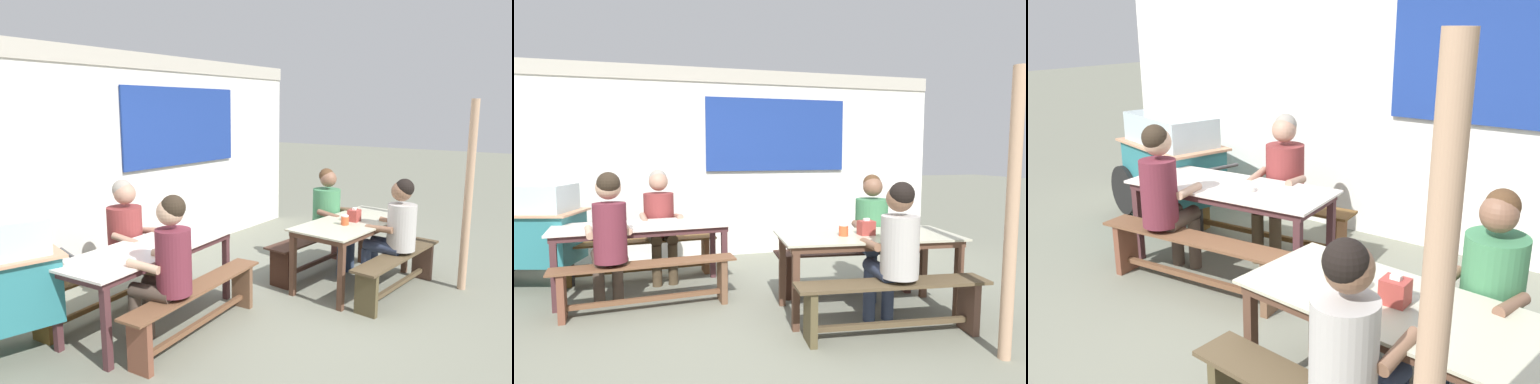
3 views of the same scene
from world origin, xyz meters
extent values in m
plane|color=slate|center=(0.00, 0.00, 0.00)|extent=(40.00, 40.00, 0.00)
cube|color=white|center=(0.00, 2.40, 1.26)|extent=(7.07, 0.12, 2.51)
cube|color=navy|center=(1.01, 2.31, 1.78)|extent=(2.10, 0.03, 1.05)
cube|color=silver|center=(-0.89, 0.94, 0.74)|extent=(1.87, 0.87, 0.02)
cube|color=#4B2A2D|center=(-0.89, 0.94, 0.70)|extent=(1.79, 0.80, 0.06)
cube|color=#4B2A2D|center=(-0.09, 1.30, 0.34)|extent=(0.06, 0.06, 0.67)
cube|color=#4B2A2D|center=(-0.04, 0.71, 0.34)|extent=(0.06, 0.06, 0.67)
cube|color=#4B2A2D|center=(-1.74, 1.16, 0.34)|extent=(0.06, 0.06, 0.67)
cube|color=#4B2A2D|center=(-1.69, 0.57, 0.34)|extent=(0.06, 0.06, 0.67)
cube|color=#BBB89E|center=(1.18, -0.20, 0.74)|extent=(1.74, 0.89, 0.02)
cube|color=brown|center=(1.18, -0.20, 0.70)|extent=(1.65, 0.82, 0.06)
cube|color=brown|center=(0.46, 0.18, 0.34)|extent=(0.07, 0.07, 0.67)
cube|color=brown|center=(0.40, -0.43, 0.34)|extent=(0.07, 0.07, 0.67)
cube|color=brown|center=(-0.93, 1.49, 0.46)|extent=(1.83, 0.44, 0.02)
cube|color=brown|center=(-0.15, 1.56, 0.22)|extent=(0.08, 0.24, 0.45)
cube|color=brown|center=(-1.72, 1.42, 0.22)|extent=(0.08, 0.24, 0.45)
cube|color=brown|center=(-0.93, 1.49, 0.11)|extent=(1.53, 0.18, 0.04)
cube|color=brown|center=(-0.84, 0.39, 0.46)|extent=(1.74, 0.41, 0.02)
cube|color=brown|center=(-0.10, 0.45, 0.22)|extent=(0.08, 0.22, 0.45)
cube|color=brown|center=(-1.58, 0.32, 0.22)|extent=(0.08, 0.22, 0.45)
cube|color=brown|center=(-0.84, 0.39, 0.11)|extent=(1.44, 0.17, 0.04)
cube|color=#3F271D|center=(1.24, 0.35, 0.46)|extent=(1.58, 0.47, 0.02)
cube|color=#392016|center=(0.58, 0.42, 0.22)|extent=(0.09, 0.27, 0.45)
cube|color=#3F271D|center=(1.24, 0.35, 0.11)|extent=(1.28, 0.17, 0.04)
cube|color=teal|center=(-2.19, 1.52, 0.56)|extent=(1.29, 0.90, 0.56)
cube|color=silver|center=(-2.19, 1.52, 1.00)|extent=(1.16, 0.81, 0.33)
cube|color=tan|center=(-2.19, 1.52, 0.85)|extent=(1.39, 0.99, 0.02)
cylinder|color=black|center=(-2.62, 1.98, 0.28)|extent=(0.55, 0.19, 0.56)
cylinder|color=black|center=(-2.80, 1.33, 0.28)|extent=(0.55, 0.19, 0.56)
cylinder|color=#333333|center=(-1.68, 1.38, 0.14)|extent=(0.05, 0.05, 0.28)
cylinder|color=#3F3F3F|center=(-1.45, 1.32, 0.72)|extent=(0.19, 0.60, 0.04)
cylinder|color=#4B3D33|center=(-1.13, 0.72, 0.23)|extent=(0.11, 0.11, 0.47)
cylinder|color=#4B3D33|center=(-1.31, 0.68, 0.23)|extent=(0.11, 0.11, 0.47)
cylinder|color=#4B3D33|center=(-1.10, 0.55, 0.52)|extent=(0.20, 0.40, 0.13)
cylinder|color=#4B3D33|center=(-1.27, 0.51, 0.52)|extent=(0.20, 0.40, 0.13)
cylinder|color=maroon|center=(-1.15, 0.36, 0.78)|extent=(0.30, 0.30, 0.55)
sphere|color=tan|center=(-1.15, 0.38, 1.20)|extent=(0.23, 0.23, 0.23)
sphere|color=#2D2319|center=(-1.15, 0.35, 1.24)|extent=(0.21, 0.21, 0.21)
cylinder|color=tan|center=(-1.02, 0.57, 0.77)|extent=(0.13, 0.31, 0.07)
cylinder|color=tan|center=(-1.35, 0.50, 0.77)|extent=(0.13, 0.31, 0.10)
cylinder|color=#303A53|center=(1.10, -0.57, 0.52)|extent=(0.16, 0.41, 0.13)
cylinder|color=#B3AEA9|center=(1.18, -0.76, 0.76)|extent=(0.31, 0.31, 0.50)
sphere|color=brown|center=(1.18, -0.74, 1.15)|extent=(0.22, 0.22, 0.22)
sphere|color=black|center=(1.18, -0.77, 1.19)|extent=(0.20, 0.20, 0.20)
cylinder|color=brown|center=(1.36, -0.59, 0.75)|extent=(0.09, 0.31, 0.11)
cylinder|color=brown|center=(1.02, -0.56, 0.75)|extent=(0.09, 0.31, 0.08)
cylinder|color=#2D3A50|center=(1.36, 0.03, 0.23)|extent=(0.11, 0.11, 0.47)
cylinder|color=#2D3A50|center=(1.39, 0.18, 0.52)|extent=(0.20, 0.37, 0.13)
cylinder|color=#2D3A50|center=(1.57, 0.15, 0.52)|extent=(0.20, 0.37, 0.13)
cylinder|color=#3F7E51|center=(1.51, 0.32, 0.77)|extent=(0.34, 0.34, 0.51)
sphere|color=brown|center=(1.51, 0.30, 1.16)|extent=(0.21, 0.21, 0.21)
sphere|color=#4C331E|center=(1.51, 0.33, 1.19)|extent=(0.19, 0.19, 0.19)
cylinder|color=brown|center=(1.29, 0.18, 0.75)|extent=(0.13, 0.31, 0.10)
cylinder|color=brown|center=(1.66, 0.11, 0.75)|extent=(0.13, 0.31, 0.10)
cylinder|color=#493A27|center=(-0.74, 1.13, 0.23)|extent=(0.11, 0.11, 0.47)
cylinder|color=#493A27|center=(-0.57, 1.15, 0.23)|extent=(0.11, 0.11, 0.47)
cylinder|color=#493A27|center=(-0.77, 1.31, 0.52)|extent=(0.19, 0.43, 0.13)
cylinder|color=#493A27|center=(-0.59, 1.34, 0.52)|extent=(0.19, 0.43, 0.13)
cylinder|color=maroon|center=(-0.71, 1.51, 0.77)|extent=(0.36, 0.36, 0.52)
sphere|color=#A57A64|center=(-0.71, 1.49, 1.17)|extent=(0.22, 0.22, 0.22)
sphere|color=gray|center=(-0.71, 1.52, 1.21)|extent=(0.21, 0.21, 0.21)
cylinder|color=#A57A64|center=(-0.88, 1.30, 0.76)|extent=(0.11, 0.31, 0.11)
cylinder|color=#A57A64|center=(-0.49, 1.36, 0.76)|extent=(0.11, 0.31, 0.10)
cube|color=#9F3B34|center=(1.16, -0.21, 0.82)|extent=(0.14, 0.12, 0.13)
cube|color=white|center=(1.16, -0.21, 0.90)|extent=(0.06, 0.03, 0.02)
cylinder|color=#D3552C|center=(0.94, -0.20, 0.80)|extent=(0.09, 0.09, 0.10)
cylinder|color=white|center=(0.94, -0.20, 0.86)|extent=(0.08, 0.08, 0.02)
cylinder|color=silver|center=(-0.67, 0.90, 0.77)|extent=(0.15, 0.15, 0.04)
camera|label=1|loc=(-3.83, -2.38, 2.04)|focal=33.50mm
camera|label=2|loc=(-0.72, -3.72, 1.53)|focal=29.43mm
camera|label=3|loc=(2.19, -2.67, 2.15)|focal=39.93mm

